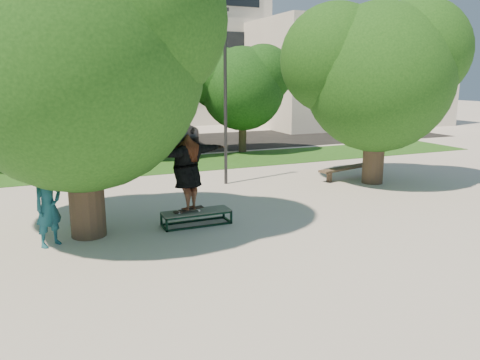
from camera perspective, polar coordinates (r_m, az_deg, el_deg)
name	(u,v)px	position (r m, az deg, el deg)	size (l,w,h in m)	color
ground	(261,226)	(12.30, 2.54, -5.64)	(120.00, 120.00, 0.00)	#ADA59F
grass_strip	(189,163)	(21.27, -6.20, 2.07)	(30.00, 4.00, 0.02)	#1F4513
asphalt_strip	(138,145)	(27.27, -12.27, 4.14)	(40.00, 8.00, 0.01)	black
tree_left	(71,50)	(11.65, -19.88, 14.71)	(6.96, 5.95, 7.12)	#38281E
tree_right	(375,69)	(17.51, 16.18, 12.88)	(6.24, 5.33, 6.51)	#38281E
bg_tree_mid	(128,73)	(22.95, -13.48, 12.62)	(5.76, 4.92, 6.24)	#38281E
bg_tree_right	(241,84)	(24.06, 0.10, 11.68)	(5.04, 4.31, 5.43)	#38281E
lamppost	(225,96)	(16.69, -1.80, 10.16)	(0.25, 0.15, 6.11)	#2D2D30
office_building	(71,25)	(42.81, -19.94, 17.36)	(30.00, 14.12, 16.00)	beige
side_building	(343,75)	(39.89, 12.42, 12.44)	(15.00, 10.00, 8.00)	beige
grind_box	(196,218)	(12.41, -5.33, -4.61)	(1.80, 0.60, 0.38)	black
skater_rig	(187,172)	(12.04, -6.42, 0.94)	(2.48, 1.52, 2.04)	white
bystander	(48,207)	(11.52, -22.34, -3.04)	(0.68, 0.44, 1.86)	#184E5C
bench	(349,168)	(18.46, 13.09, 1.39)	(2.96, 1.11, 0.45)	#4C3C2E
car_silver_a	(34,141)	(25.18, -23.81, 4.35)	(1.71, 4.26, 1.45)	#BABABF
car_dark	(43,143)	(24.21, -22.88, 4.19)	(1.58, 4.54, 1.50)	black
car_grey	(170,129)	(28.11, -8.48, 6.15)	(2.65, 5.74, 1.59)	#515155
car_silver_b	(150,132)	(27.16, -10.93, 5.80)	(2.17, 5.34, 1.55)	#B3B3B8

